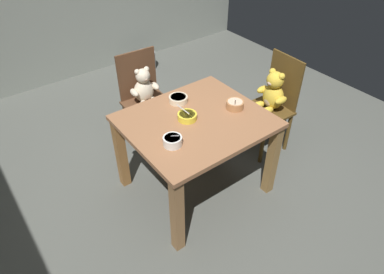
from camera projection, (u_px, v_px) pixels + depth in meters
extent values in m
cube|color=#50524C|center=(195.00, 187.00, 3.03)|extent=(5.20, 5.20, 0.04)
cube|color=#8F5E3D|center=(196.00, 121.00, 2.59)|extent=(1.03, 0.90, 0.03)
cube|color=olive|center=(177.00, 216.00, 2.34)|extent=(0.07, 0.07, 0.68)
cube|color=olive|center=(272.00, 160.00, 2.78)|extent=(0.07, 0.07, 0.68)
cube|color=olive|center=(121.00, 154.00, 2.84)|extent=(0.07, 0.07, 0.68)
cube|color=olive|center=(209.00, 115.00, 3.28)|extent=(0.07, 0.07, 0.68)
cube|color=#553521|center=(148.00, 105.00, 3.26)|extent=(0.44, 0.39, 0.02)
cube|color=#553521|center=(137.00, 74.00, 3.23)|extent=(0.39, 0.04, 0.46)
cylinder|color=#553521|center=(141.00, 138.00, 3.22)|extent=(0.04, 0.04, 0.41)
cylinder|color=#553521|center=(174.00, 125.00, 3.37)|extent=(0.04, 0.04, 0.41)
cylinder|color=#553521|center=(126.00, 121.00, 3.42)|extent=(0.04, 0.04, 0.41)
cylinder|color=#553521|center=(158.00, 110.00, 3.58)|extent=(0.04, 0.04, 0.41)
ellipsoid|color=beige|center=(144.00, 91.00, 3.23)|extent=(0.20, 0.17, 0.22)
ellipsoid|color=beige|center=(147.00, 94.00, 3.20)|extent=(0.11, 0.06, 0.13)
sphere|color=beige|center=(143.00, 76.00, 3.12)|extent=(0.13, 0.13, 0.13)
ellipsoid|color=beige|center=(145.00, 79.00, 3.10)|extent=(0.06, 0.05, 0.04)
sphere|color=beige|center=(137.00, 72.00, 3.08)|extent=(0.05, 0.05, 0.05)
sphere|color=beige|center=(146.00, 69.00, 3.12)|extent=(0.05, 0.05, 0.05)
ellipsoid|color=beige|center=(134.00, 93.00, 3.15)|extent=(0.07, 0.13, 0.06)
ellipsoid|color=beige|center=(155.00, 86.00, 3.24)|extent=(0.07, 0.13, 0.06)
ellipsoid|color=beige|center=(145.00, 105.00, 3.18)|extent=(0.07, 0.15, 0.07)
ellipsoid|color=beige|center=(155.00, 101.00, 3.23)|extent=(0.07, 0.15, 0.07)
cube|color=#503918|center=(266.00, 111.00, 3.18)|extent=(0.41, 0.41, 0.02)
cube|color=#503918|center=(285.00, 81.00, 3.11)|extent=(0.03, 0.36, 0.48)
cylinder|color=#503918|center=(238.00, 127.00, 3.35)|extent=(0.04, 0.04, 0.41)
cylinder|color=#503918|center=(262.00, 145.00, 3.14)|extent=(0.04, 0.04, 0.41)
cylinder|color=#503918|center=(263.00, 116.00, 3.50)|extent=(0.04, 0.04, 0.41)
cylinder|color=#503918|center=(288.00, 132.00, 3.28)|extent=(0.04, 0.04, 0.41)
ellipsoid|color=gold|center=(273.00, 97.00, 3.13)|extent=(0.18, 0.21, 0.23)
ellipsoid|color=#D0B08F|center=(269.00, 100.00, 3.12)|extent=(0.07, 0.11, 0.14)
sphere|color=gold|center=(275.00, 80.00, 3.02)|extent=(0.15, 0.15, 0.15)
ellipsoid|color=#D0B08F|center=(271.00, 83.00, 3.00)|extent=(0.06, 0.06, 0.05)
sphere|color=gold|center=(273.00, 71.00, 3.02)|extent=(0.06, 0.06, 0.06)
sphere|color=gold|center=(282.00, 76.00, 2.96)|extent=(0.06, 0.06, 0.06)
ellipsoid|color=gold|center=(263.00, 89.00, 3.18)|extent=(0.13, 0.07, 0.06)
ellipsoid|color=gold|center=(281.00, 100.00, 3.03)|extent=(0.13, 0.07, 0.06)
ellipsoid|color=gold|center=(258.00, 106.00, 3.17)|extent=(0.15, 0.08, 0.07)
ellipsoid|color=gold|center=(267.00, 111.00, 3.09)|extent=(0.15, 0.08, 0.07)
cylinder|color=yellow|center=(187.00, 116.00, 2.56)|extent=(0.14, 0.14, 0.05)
cylinder|color=yellow|center=(187.00, 119.00, 2.58)|extent=(0.08, 0.08, 0.01)
cylinder|color=beige|center=(187.00, 114.00, 2.55)|extent=(0.12, 0.12, 0.01)
cylinder|color=#BCBCC1|center=(183.00, 109.00, 2.53)|extent=(0.07, 0.08, 0.07)
ellipsoid|color=#BCBCC1|center=(189.00, 115.00, 2.55)|extent=(0.04, 0.04, 0.01)
cylinder|color=silver|center=(173.00, 141.00, 2.33)|extent=(0.13, 0.13, 0.06)
cylinder|color=silver|center=(173.00, 144.00, 2.34)|extent=(0.07, 0.07, 0.01)
cylinder|color=beige|center=(172.00, 138.00, 2.31)|extent=(0.11, 0.11, 0.01)
cylinder|color=#BCBCC1|center=(175.00, 136.00, 2.27)|extent=(0.01, 0.09, 0.07)
ellipsoid|color=#BCBCC1|center=(172.00, 138.00, 2.32)|extent=(0.02, 0.03, 0.01)
cylinder|color=beige|center=(178.00, 99.00, 2.75)|extent=(0.15, 0.15, 0.05)
cylinder|color=beige|center=(178.00, 101.00, 2.76)|extent=(0.08, 0.08, 0.01)
cylinder|color=#CEB487|center=(178.00, 97.00, 2.74)|extent=(0.12, 0.12, 0.01)
cylinder|color=#B17648|center=(235.00, 105.00, 2.68)|extent=(0.14, 0.14, 0.06)
cylinder|color=#B17648|center=(235.00, 107.00, 2.69)|extent=(0.08, 0.08, 0.01)
cylinder|color=#D2B291|center=(235.00, 102.00, 2.66)|extent=(0.11, 0.11, 0.01)
cylinder|color=#BCBCC1|center=(235.00, 100.00, 2.61)|extent=(0.07, 0.07, 0.07)
ellipsoid|color=#BCBCC1|center=(235.00, 102.00, 2.67)|extent=(0.04, 0.04, 0.01)
cylinder|color=#93969B|center=(146.00, 60.00, 4.67)|extent=(0.26, 0.26, 0.23)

